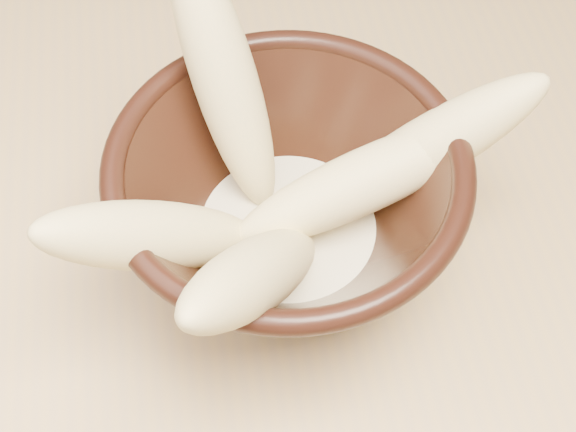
% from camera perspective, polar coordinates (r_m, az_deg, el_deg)
% --- Properties ---
extents(table, '(1.20, 0.80, 0.75)m').
position_cam_1_polar(table, '(0.73, 14.93, 5.12)').
color(table, tan).
rests_on(table, ground).
extents(bowl, '(0.21, 0.21, 0.11)m').
position_cam_1_polar(bowl, '(0.48, -0.00, 0.65)').
color(bowl, black).
rests_on(bowl, table).
extents(milk_puddle, '(0.12, 0.12, 0.02)m').
position_cam_1_polar(milk_puddle, '(0.51, 0.00, -1.16)').
color(milk_puddle, beige).
rests_on(milk_puddle, bowl).
extents(banana_upright, '(0.08, 0.13, 0.17)m').
position_cam_1_polar(banana_upright, '(0.48, -4.51, 9.71)').
color(banana_upright, '#F3DA90').
rests_on(banana_upright, bowl).
extents(banana_left, '(0.15, 0.09, 0.13)m').
position_cam_1_polar(banana_left, '(0.44, -9.33, -1.40)').
color(banana_left, '#F3DA90').
rests_on(banana_left, bowl).
extents(banana_right, '(0.16, 0.05, 0.13)m').
position_cam_1_polar(banana_right, '(0.49, 9.53, 4.53)').
color(banana_right, '#F3DA90').
rests_on(banana_right, bowl).
extents(banana_across, '(0.18, 0.07, 0.08)m').
position_cam_1_polar(banana_across, '(0.48, 5.45, 2.50)').
color(banana_across, '#F3DA90').
rests_on(banana_across, bowl).
extents(banana_front, '(0.12, 0.15, 0.15)m').
position_cam_1_polar(banana_front, '(0.42, -2.31, -4.22)').
color(banana_front, '#F3DA90').
rests_on(banana_front, bowl).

